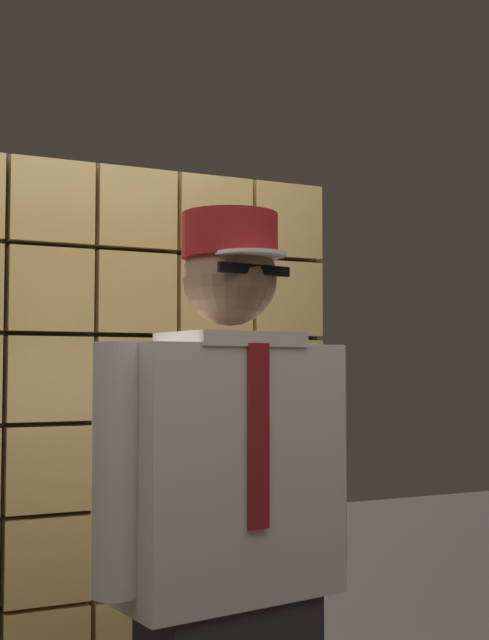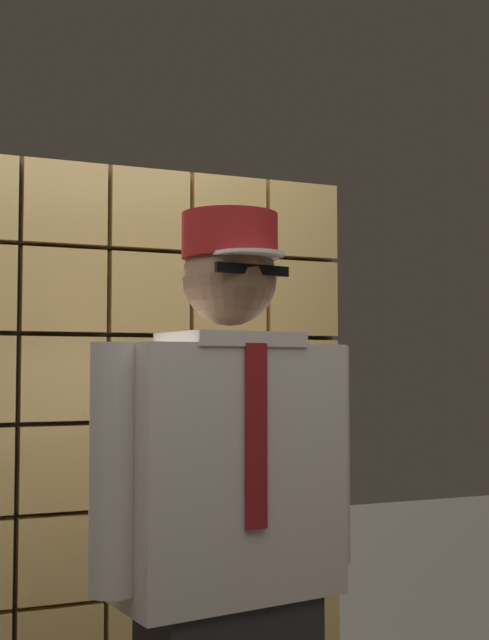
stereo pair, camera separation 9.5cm
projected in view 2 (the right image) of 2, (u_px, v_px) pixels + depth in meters
glass_block_wall at (61, 467)px, 2.89m from camera, size 2.18×0.10×2.18m
standing_person at (229, 567)px, 2.00m from camera, size 0.72×0.34×1.79m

